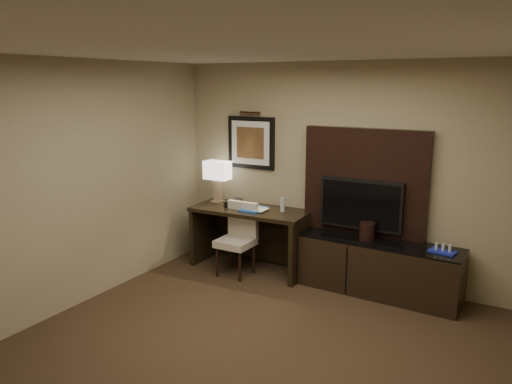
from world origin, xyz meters
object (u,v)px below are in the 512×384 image
Objects in this scene: desk at (250,239)px; desk_phone at (234,203)px; tv at (361,204)px; desk_chair at (235,242)px; table_lamp at (217,182)px; water_bottle at (282,205)px; ice_bucket at (367,231)px; credenza at (379,268)px; minibar_tray at (443,248)px.

desk is 7.54× the size of desk_phone.
desk_chair is at bearing -161.99° from tv.
table_lamp is 3.12× the size of water_bottle.
credenza is at bearing -2.59° from ice_bucket.
desk_phone is 0.68m from water_bottle.
ice_bucket is (-0.16, 0.01, 0.42)m from credenza.
tv reaches higher than desk.
desk_phone reaches higher than desk.
tv is 4.88× the size of desk_phone.
desk is at bearing -11.07° from table_lamp.
table_lamp is at bearing -179.42° from credenza.
water_bottle reaches higher than desk.
desk_phone is at bearing -175.96° from credenza.
credenza is 2.04m from desk_phone.
credenza is at bearing 177.03° from minibar_tray.
table_lamp reaches higher than desk.
credenza is at bearing 11.23° from desk_chair.
ice_bucket is at bearing -3.16° from desk_phone.
credenza is 2.08× the size of desk_chair.
desk_chair is 0.55m from desk_phone.
table_lamp reaches higher than water_bottle.
water_bottle reaches higher than ice_bucket.
desk_phone is 1.15× the size of water_bottle.
tv is 1.80× the size of table_lamp.
desk_phone is (-1.96, -0.06, 0.56)m from credenza.
table_lamp is at bearing -177.87° from tv.
desk reaches higher than minibar_tray.
desk_chair is 3.28× the size of minibar_tray.
water_bottle reaches higher than credenza.
water_bottle is at bearing -173.83° from tv.
table_lamp reaches higher than desk_chair.
desk is 1.73× the size of desk_chair.
desk_chair reaches higher than desk.
credenza is at bearing -3.57° from desk_phone.
table_lamp reaches higher than tv.
desk is at bearing -177.89° from ice_bucket.
credenza is at bearing -0.84° from desk.
desk is at bearing -176.14° from credenza.
credenza is 2.44m from table_lamp.
desk is 1.54× the size of tv.
minibar_tray is (2.42, 0.01, 0.28)m from desk.
table_lamp is 2.04× the size of minibar_tray.
desk_chair is (-1.77, -0.34, 0.13)m from credenza.
ice_bucket reaches higher than credenza.
desk is 1.56m from tv.
tv is 1.01m from water_bottle.
credenza is 1.86× the size of tv.
credenza is 0.77m from tv.
desk is at bearing -2.21° from desk_phone.
tv is at bearing 5.08° from desk.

